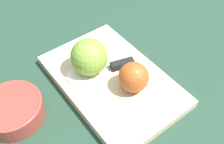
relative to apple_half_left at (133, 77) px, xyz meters
name	(u,v)px	position (x,y,z in m)	size (l,w,h in m)	color
ground_plane	(112,84)	(0.05, 0.03, -0.06)	(4.00, 4.00, 0.00)	#1E3828
cutting_board	(112,81)	(0.05, 0.03, -0.05)	(0.38, 0.28, 0.02)	#D1B789
apple_half_left	(133,77)	(0.00, 0.00, 0.00)	(0.07, 0.07, 0.07)	#AD4C1E
apple_half_right	(89,57)	(0.10, 0.06, 0.01)	(0.09, 0.09, 0.09)	olive
knife	(118,66)	(0.07, 0.00, -0.03)	(0.03, 0.15, 0.02)	silver
apple_slice	(80,76)	(0.09, 0.10, -0.03)	(0.06, 0.06, 0.00)	#EFE5C6
bowl	(12,109)	(0.06, 0.26, -0.03)	(0.13, 0.13, 0.04)	#99382D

